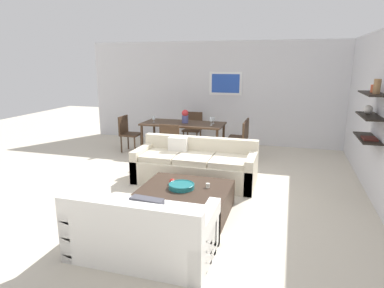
# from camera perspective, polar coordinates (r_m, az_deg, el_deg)

# --- Properties ---
(ground_plane) EXTENTS (18.00, 18.00, 0.00)m
(ground_plane) POSITION_cam_1_polar(r_m,az_deg,el_deg) (5.99, -0.76, -7.41)
(ground_plane) COLOR beige
(back_wall_unit) EXTENTS (8.40, 0.09, 2.70)m
(back_wall_unit) POSITION_cam_1_polar(r_m,az_deg,el_deg) (9.00, 7.82, 8.53)
(back_wall_unit) COLOR silver
(back_wall_unit) RESTS_ON ground
(right_wall_shelf_unit) EXTENTS (0.34, 8.20, 2.70)m
(right_wall_shelf_unit) POSITION_cam_1_polar(r_m,az_deg,el_deg) (6.13, 29.30, 4.38)
(right_wall_shelf_unit) COLOR silver
(right_wall_shelf_unit) RESTS_ON ground
(sofa_beige) EXTENTS (2.21, 0.90, 0.78)m
(sofa_beige) POSITION_cam_1_polar(r_m,az_deg,el_deg) (6.18, 0.54, -3.84)
(sofa_beige) COLOR beige
(sofa_beige) RESTS_ON ground
(loveseat_white) EXTENTS (1.61, 0.90, 0.78)m
(loveseat_white) POSITION_cam_1_polar(r_m,az_deg,el_deg) (3.98, -8.42, -14.54)
(loveseat_white) COLOR white
(loveseat_white) RESTS_ON ground
(coffee_table) EXTENTS (1.29, 1.06, 0.38)m
(coffee_table) POSITION_cam_1_polar(r_m,az_deg,el_deg) (5.02, -1.10, -9.42)
(coffee_table) COLOR #38281E
(coffee_table) RESTS_ON ground
(decorative_bowl) EXTENTS (0.38, 0.38, 0.07)m
(decorative_bowl) POSITION_cam_1_polar(r_m,az_deg,el_deg) (4.90, -1.81, -7.16)
(decorative_bowl) COLOR #19666B
(decorative_bowl) RESTS_ON coffee_table
(candle_jar) EXTENTS (0.06, 0.06, 0.07)m
(candle_jar) POSITION_cam_1_polar(r_m,az_deg,el_deg) (4.93, 2.73, -7.09)
(candle_jar) COLOR silver
(candle_jar) RESTS_ON coffee_table
(apple_on_coffee_table) EXTENTS (0.09, 0.09, 0.09)m
(apple_on_coffee_table) POSITION_cam_1_polar(r_m,az_deg,el_deg) (5.06, -3.40, -6.41)
(apple_on_coffee_table) COLOR red
(apple_on_coffee_table) RESTS_ON coffee_table
(dining_table) EXTENTS (1.95, 0.87, 0.75)m
(dining_table) POSITION_cam_1_polar(r_m,az_deg,el_deg) (8.00, -1.52, 3.14)
(dining_table) COLOR #422D1E
(dining_table) RESTS_ON ground
(dining_chair_right_near) EXTENTS (0.44, 0.44, 0.88)m
(dining_chair_right_near) POSITION_cam_1_polar(r_m,az_deg,el_deg) (7.54, 8.05, 0.96)
(dining_chair_right_near) COLOR #422D1E
(dining_chair_right_near) RESTS_ON ground
(dining_chair_right_far) EXTENTS (0.44, 0.44, 0.88)m
(dining_chair_right_far) POSITION_cam_1_polar(r_m,az_deg,el_deg) (7.92, 8.48, 1.57)
(dining_chair_right_far) COLOR #422D1E
(dining_chair_right_far) RESTS_ON ground
(dining_chair_head) EXTENTS (0.44, 0.44, 0.88)m
(dining_chair_head) POSITION_cam_1_polar(r_m,az_deg,el_deg) (8.83, 0.18, 2.99)
(dining_chair_head) COLOR #422D1E
(dining_chair_head) RESTS_ON ground
(dining_chair_left_near) EXTENTS (0.44, 0.44, 0.88)m
(dining_chair_left_near) POSITION_cam_1_polar(r_m,az_deg,el_deg) (8.39, -10.94, 2.16)
(dining_chair_left_near) COLOR #422D1E
(dining_chair_left_near) RESTS_ON ground
(dining_chair_foot) EXTENTS (0.44, 0.44, 0.88)m
(dining_chair_foot) POSITION_cam_1_polar(r_m,az_deg,el_deg) (7.27, -3.56, 0.57)
(dining_chair_foot) COLOR #422D1E
(dining_chair_foot) RESTS_ON ground
(wine_glass_right_far) EXTENTS (0.07, 0.07, 0.15)m
(wine_glass_right_far) POSITION_cam_1_polar(r_m,az_deg,el_deg) (7.89, 3.65, 4.26)
(wine_glass_right_far) COLOR silver
(wine_glass_right_far) RESTS_ON dining_table
(wine_glass_right_near) EXTENTS (0.07, 0.07, 0.18)m
(wine_glass_right_near) POSITION_cam_1_polar(r_m,az_deg,el_deg) (7.68, 3.30, 4.18)
(wine_glass_right_near) COLOR silver
(wine_glass_right_near) RESTS_ON dining_table
(wine_glass_left_near) EXTENTS (0.08, 0.08, 0.15)m
(wine_glass_left_near) POSITION_cam_1_polar(r_m,az_deg,el_deg) (8.12, -6.56, 4.45)
(wine_glass_left_near) COLOR silver
(wine_glass_left_near) RESTS_ON dining_table
(centerpiece_vase) EXTENTS (0.16, 0.16, 0.32)m
(centerpiece_vase) POSITION_cam_1_polar(r_m,az_deg,el_deg) (7.97, -1.19, 4.78)
(centerpiece_vase) COLOR #4C518C
(centerpiece_vase) RESTS_ON dining_table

